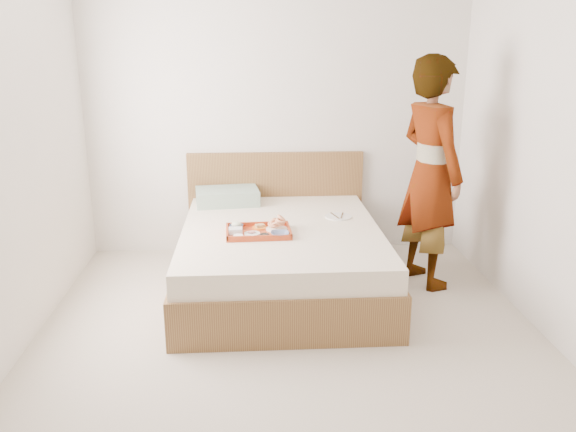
# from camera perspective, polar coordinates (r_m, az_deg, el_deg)

# --- Properties ---
(ground) EXTENTS (3.50, 4.00, 0.01)m
(ground) POSITION_cam_1_polar(r_m,az_deg,el_deg) (3.95, 0.36, -12.90)
(ground) COLOR beige
(ground) RESTS_ON ground
(wall_back) EXTENTS (3.50, 0.01, 2.60)m
(wall_back) POSITION_cam_1_polar(r_m,az_deg,el_deg) (5.47, -1.10, 9.87)
(wall_back) COLOR silver
(wall_back) RESTS_ON ground
(wall_front) EXTENTS (3.50, 0.01, 2.60)m
(wall_front) POSITION_cam_1_polar(r_m,az_deg,el_deg) (1.58, 5.55, -7.57)
(wall_front) COLOR silver
(wall_front) RESTS_ON ground
(bed) EXTENTS (1.65, 2.00, 0.53)m
(bed) POSITION_cam_1_polar(r_m,az_deg,el_deg) (4.74, -0.68, -4.13)
(bed) COLOR brown
(bed) RESTS_ON ground
(headboard) EXTENTS (1.65, 0.06, 0.95)m
(headboard) POSITION_cam_1_polar(r_m,az_deg,el_deg) (5.60, -1.21, 1.41)
(headboard) COLOR brown
(headboard) RESTS_ON ground
(pillow) EXTENTS (0.59, 0.44, 0.13)m
(pillow) POSITION_cam_1_polar(r_m,az_deg,el_deg) (5.34, -5.93, 1.92)
(pillow) COLOR gray
(pillow) RESTS_ON bed
(tray) EXTENTS (0.50, 0.37, 0.04)m
(tray) POSITION_cam_1_polar(r_m,az_deg,el_deg) (4.48, -2.90, -1.50)
(tray) COLOR #B24718
(tray) RESTS_ON bed
(prawn_plate) EXTENTS (0.18, 0.18, 0.01)m
(prawn_plate) POSITION_cam_1_polar(r_m,az_deg,el_deg) (4.54, -1.09, -1.27)
(prawn_plate) COLOR white
(prawn_plate) RESTS_ON tray
(navy_bowl_big) EXTENTS (0.14, 0.14, 0.03)m
(navy_bowl_big) POSITION_cam_1_polar(r_m,az_deg,el_deg) (4.38, -0.79, -1.79)
(navy_bowl_big) COLOR #1A2C4B
(navy_bowl_big) RESTS_ON tray
(sauce_dish) EXTENTS (0.07, 0.07, 0.03)m
(sauce_dish) POSITION_cam_1_polar(r_m,az_deg,el_deg) (4.36, -2.29, -1.95)
(sauce_dish) COLOR black
(sauce_dish) RESTS_ON tray
(meat_plate) EXTENTS (0.13, 0.13, 0.01)m
(meat_plate) POSITION_cam_1_polar(r_m,az_deg,el_deg) (4.45, -3.51, -1.71)
(meat_plate) COLOR white
(meat_plate) RESTS_ON tray
(bread_plate) EXTENTS (0.12, 0.12, 0.01)m
(bread_plate) POSITION_cam_1_polar(r_m,az_deg,el_deg) (4.59, -2.75, -1.11)
(bread_plate) COLOR orange
(bread_plate) RESTS_ON tray
(salad_bowl) EXTENTS (0.11, 0.11, 0.03)m
(salad_bowl) POSITION_cam_1_polar(r_m,az_deg,el_deg) (4.58, -5.04, -1.03)
(salad_bowl) COLOR #1A2C4B
(salad_bowl) RESTS_ON tray
(plastic_tub) EXTENTS (0.11, 0.09, 0.04)m
(plastic_tub) POSITION_cam_1_polar(r_m,az_deg,el_deg) (4.46, -5.13, -1.45)
(plastic_tub) COLOR silver
(plastic_tub) RESTS_ON tray
(cheese_round) EXTENTS (0.07, 0.07, 0.02)m
(cheese_round) POSITION_cam_1_polar(r_m,az_deg,el_deg) (4.36, -4.87, -2.00)
(cheese_round) COLOR white
(cheese_round) RESTS_ON tray
(dinner_plate) EXTENTS (0.24, 0.24, 0.01)m
(dinner_plate) POSITION_cam_1_polar(r_m,az_deg,el_deg) (4.92, 4.92, -0.06)
(dinner_plate) COLOR white
(dinner_plate) RESTS_ON bed
(person) EXTENTS (0.65, 0.79, 1.86)m
(person) POSITION_cam_1_polar(r_m,az_deg,el_deg) (4.84, 13.68, 4.05)
(person) COLOR silver
(person) RESTS_ON ground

